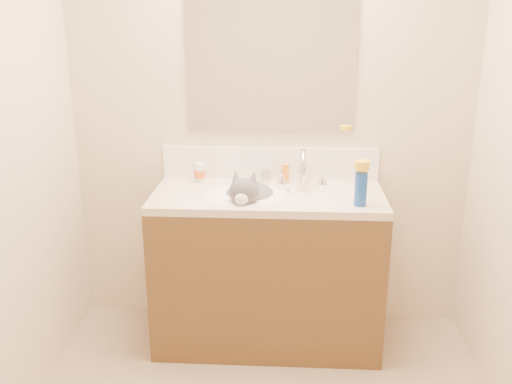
# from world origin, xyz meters

# --- Properties ---
(room_shell) EXTENTS (2.24, 2.54, 2.52)m
(room_shell) POSITION_xyz_m (0.00, 0.00, 1.49)
(room_shell) COLOR beige
(room_shell) RESTS_ON ground
(vanity_cabinet) EXTENTS (1.20, 0.55, 0.82)m
(vanity_cabinet) POSITION_xyz_m (0.00, 0.97, 0.41)
(vanity_cabinet) COLOR #543A1D
(vanity_cabinet) RESTS_ON ground
(counter_slab) EXTENTS (1.20, 0.55, 0.04)m
(counter_slab) POSITION_xyz_m (0.00, 0.97, 0.84)
(counter_slab) COLOR beige
(counter_slab) RESTS_ON vanity_cabinet
(basin) EXTENTS (0.45, 0.36, 0.14)m
(basin) POSITION_xyz_m (-0.12, 0.94, 0.79)
(basin) COLOR white
(basin) RESTS_ON vanity_cabinet
(faucet) EXTENTS (0.28, 0.20, 0.21)m
(faucet) POSITION_xyz_m (0.18, 1.11, 0.95)
(faucet) COLOR silver
(faucet) RESTS_ON counter_slab
(cat) EXTENTS (0.32, 0.41, 0.32)m
(cat) POSITION_xyz_m (-0.10, 0.95, 0.83)
(cat) COLOR #4F4C4F
(cat) RESTS_ON basin
(backsplash) EXTENTS (1.20, 0.02, 0.18)m
(backsplash) POSITION_xyz_m (0.00, 1.24, 0.95)
(backsplash) COLOR white
(backsplash) RESTS_ON counter_slab
(mirror) EXTENTS (0.90, 0.02, 0.80)m
(mirror) POSITION_xyz_m (0.00, 1.24, 1.54)
(mirror) COLOR white
(mirror) RESTS_ON room_shell
(pill_bottle) EXTENTS (0.06, 0.06, 0.11)m
(pill_bottle) POSITION_xyz_m (-0.38, 1.16, 0.91)
(pill_bottle) COLOR white
(pill_bottle) RESTS_ON counter_slab
(pill_label) EXTENTS (0.07, 0.07, 0.04)m
(pill_label) POSITION_xyz_m (-0.38, 1.16, 0.91)
(pill_label) COLOR orange
(pill_label) RESTS_ON pill_bottle
(silver_jar) EXTENTS (0.06, 0.06, 0.06)m
(silver_jar) POSITION_xyz_m (-0.03, 1.19, 0.89)
(silver_jar) COLOR #B7B7BC
(silver_jar) RESTS_ON counter_slab
(amber_bottle) EXTENTS (0.05, 0.05, 0.10)m
(amber_bottle) POSITION_xyz_m (0.09, 1.17, 0.91)
(amber_bottle) COLOR orange
(amber_bottle) RESTS_ON counter_slab
(toothbrush) EXTENTS (0.06, 0.13, 0.01)m
(toothbrush) POSITION_xyz_m (0.11, 1.02, 0.86)
(toothbrush) COLOR white
(toothbrush) RESTS_ON counter_slab
(toothbrush_head) EXTENTS (0.02, 0.03, 0.02)m
(toothbrush_head) POSITION_xyz_m (0.11, 1.02, 0.87)
(toothbrush_head) COLOR #7191F2
(toothbrush_head) RESTS_ON counter_slab
(spray_can) EXTENTS (0.07, 0.07, 0.17)m
(spray_can) POSITION_xyz_m (0.45, 0.81, 0.94)
(spray_can) COLOR #16439F
(spray_can) RESTS_ON counter_slab
(spray_cap) EXTENTS (0.08, 0.08, 0.04)m
(spray_cap) POSITION_xyz_m (0.45, 0.81, 1.06)
(spray_cap) COLOR yellow
(spray_cap) RESTS_ON spray_can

